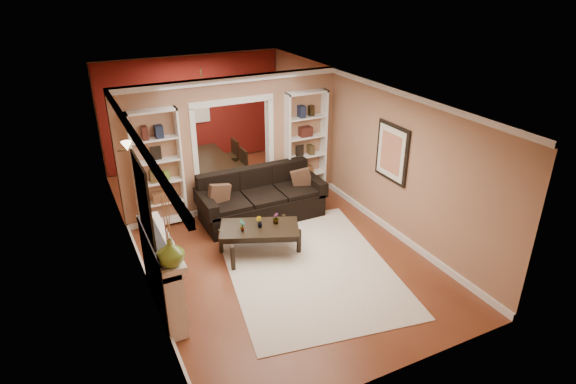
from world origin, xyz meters
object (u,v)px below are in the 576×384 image
bookshelf_right (305,145)px  coffee_table (260,240)px  fireplace (164,274)px  sofa (262,196)px  dining_table (208,170)px  bookshelf_left (158,170)px

bookshelf_right → coffee_table: bearing=-136.1°
bookshelf_right → fireplace: 4.47m
fireplace → bookshelf_right: bearing=34.8°
sofa → fireplace: (-2.37, -1.95, 0.10)m
bookshelf_right → fireplace: bookshelf_right is taller
dining_table → coffee_table: bearing=177.6°
sofa → dining_table: (-0.41, 2.15, -0.17)m
bookshelf_left → fireplace: (-0.54, -2.53, -0.57)m
dining_table → fireplace: bearing=154.5°
bookshelf_left → bookshelf_right: 3.10m
sofa → fireplace: size_ratio=1.45×
coffee_table → dining_table: bearing=110.4°
bookshelf_left → dining_table: bearing=48.0°
bookshelf_left → bookshelf_right: (3.10, 0.00, 0.00)m
coffee_table → dining_table: size_ratio=0.76×
fireplace → dining_table: bearing=64.5°
bookshelf_right → dining_table: bookshelf_right is taller
sofa → bookshelf_right: (1.27, 0.58, 0.67)m
sofa → bookshelf_right: bearing=24.5°
sofa → bookshelf_right: bookshelf_right is taller
coffee_table → dining_table: 3.33m
coffee_table → fireplace: bearing=-134.1°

